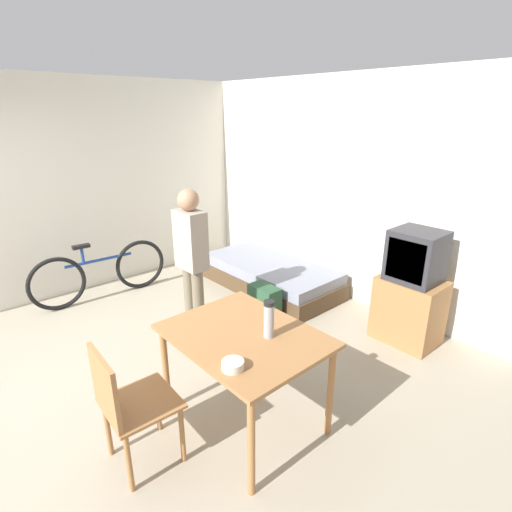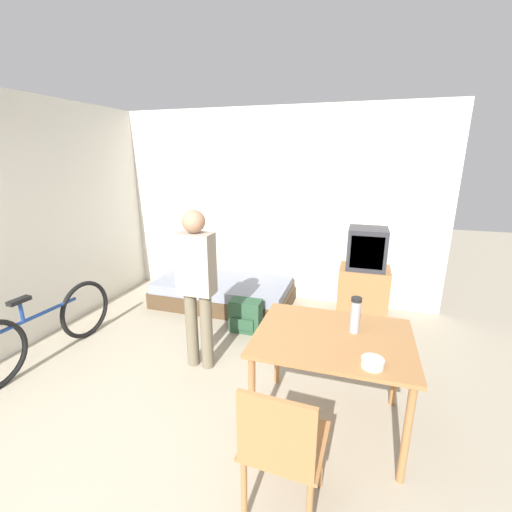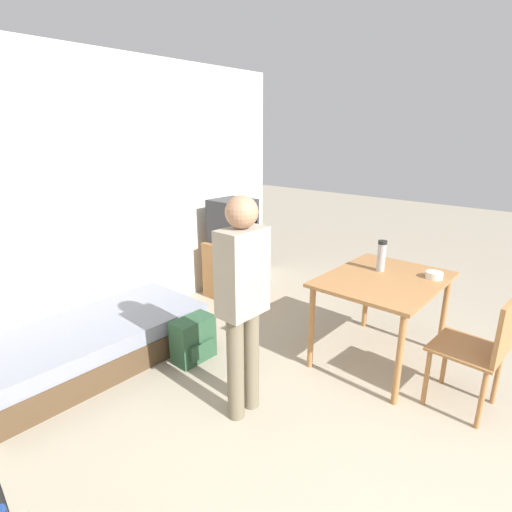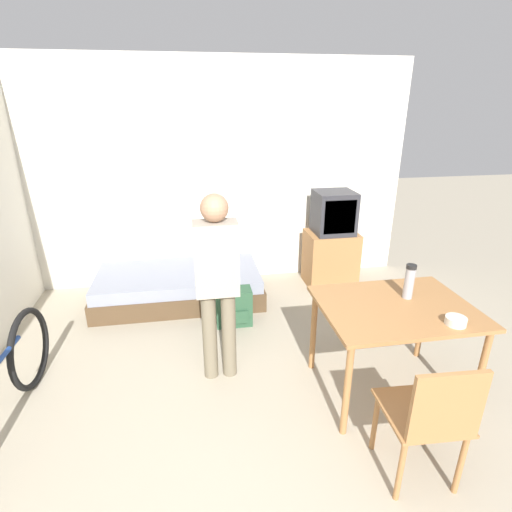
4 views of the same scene
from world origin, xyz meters
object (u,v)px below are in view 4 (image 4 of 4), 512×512
thermos_flask (410,280)px  backpack (234,307)px  tv (331,243)px  person_standing (217,278)px  mate_bowl (456,321)px  daybed (179,286)px  dining_table (395,316)px  wooden_chair (431,416)px

thermos_flask → backpack: thermos_flask is taller
tv → thermos_flask: 1.96m
tv → person_standing: 2.26m
thermos_flask → mate_bowl: thermos_flask is taller
daybed → person_standing: person_standing is taller
dining_table → backpack: dining_table is taller
daybed → dining_table: dining_table is taller
person_standing → dining_table: bearing=-17.7°
tv → mate_bowl: (0.04, -2.35, 0.25)m
dining_table → mate_bowl: bearing=-50.0°
wooden_chair → backpack: size_ratio=2.29×
daybed → person_standing: (0.35, -1.45, 0.74)m
dining_table → thermos_flask: thermos_flask is taller
wooden_chair → dining_table: bearing=77.0°
wooden_chair → mate_bowl: 0.75m
person_standing → wooden_chair: bearing=-48.3°
daybed → thermos_flask: bearing=-44.3°
tv → thermos_flask: tv is taller
person_standing → backpack: bearing=75.2°
person_standing → mate_bowl: bearing=-25.0°
wooden_chair → person_standing: size_ratio=0.57×
dining_table → mate_bowl: 0.43m
backpack → tv: bearing=31.0°
dining_table → backpack: bearing=131.9°
dining_table → wooden_chair: size_ratio=1.25×
dining_table → person_standing: person_standing is taller
wooden_chair → person_standing: person_standing is taller
tv → mate_bowl: 2.36m
dining_table → wooden_chair: (-0.19, -0.84, -0.16)m
daybed → dining_table: bearing=-48.3°
backpack → dining_table: bearing=-48.1°
backpack → thermos_flask: bearing=-42.0°
dining_table → backpack: (-1.10, 1.23, -0.49)m
dining_table → thermos_flask: bearing=36.5°
dining_table → thermos_flask: 0.30m
tv → person_standing: size_ratio=0.75×
thermos_flask → daybed: bearing=135.7°
daybed → backpack: size_ratio=4.78×
daybed → backpack: backpack is taller
person_standing → backpack: person_standing is taller
wooden_chair → mate_bowl: wooden_chair is taller
dining_table → daybed: bearing=131.7°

